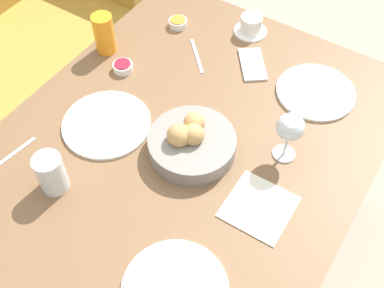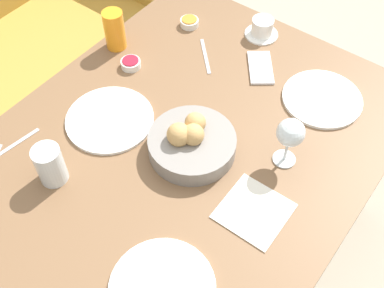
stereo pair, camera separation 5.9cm
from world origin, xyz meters
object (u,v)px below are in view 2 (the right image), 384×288
object	(u,v)px
plate_near_left	(162,288)
jam_bowl_honey	(189,22)
juice_glass	(114,30)
coffee_cup	(262,28)
jam_bowl_berry	(131,63)
bread_basket	(191,142)
water_tumbler	(50,165)
wine_glass	(290,134)
plate_far_center	(110,119)
plate_near_right	(322,99)
cell_phone	(260,68)
fork_silver	(13,145)
napkin	(254,211)
knife_silver	(205,56)

from	to	relation	value
plate_near_left	jam_bowl_honey	world-z (taller)	jam_bowl_honey
juice_glass	coffee_cup	distance (m)	0.50
coffee_cup	jam_bowl_honey	size ratio (longest dim) A/B	1.79
coffee_cup	jam_bowl_berry	bearing A→B (deg)	147.04
bread_basket	jam_bowl_honey	xyz separation A→B (m)	(0.43, 0.34, -0.02)
bread_basket	juice_glass	xyz separation A→B (m)	(0.20, 0.47, 0.03)
water_tumbler	coffee_cup	world-z (taller)	water_tumbler
juice_glass	coffee_cup	xyz separation A→B (m)	(0.34, -0.36, -0.04)
jam_bowl_berry	jam_bowl_honey	world-z (taller)	same
bread_basket	wine_glass	world-z (taller)	wine_glass
water_tumbler	jam_bowl_berry	world-z (taller)	water_tumbler
plate_near_left	plate_far_center	world-z (taller)	same
plate_far_center	water_tumbler	distance (m)	0.24
wine_glass	coffee_cup	size ratio (longest dim) A/B	1.36
water_tumbler	jam_bowl_berry	xyz separation A→B (m)	(0.45, 0.12, -0.04)
plate_near_right	jam_bowl_honey	world-z (taller)	jam_bowl_honey
plate_near_right	cell_phone	distance (m)	0.22
plate_near_right	fork_silver	bearing A→B (deg)	138.29
plate_near_right	jam_bowl_honey	bearing A→B (deg)	85.90
plate_near_left	water_tumbler	xyz separation A→B (m)	(0.06, 0.43, 0.05)
wine_glass	jam_bowl_berry	world-z (taller)	wine_glass
juice_glass	jam_bowl_berry	world-z (taller)	juice_glass
plate_near_right	napkin	size ratio (longest dim) A/B	1.45
plate_far_center	knife_silver	xyz separation A→B (m)	(0.40, -0.06, -0.00)
fork_silver	water_tumbler	bearing A→B (deg)	-91.12
plate_near_left	water_tumbler	world-z (taller)	water_tumbler
plate_near_right	wine_glass	xyz separation A→B (m)	(-0.27, -0.02, 0.11)
jam_bowl_honey	water_tumbler	bearing A→B (deg)	-172.14
bread_basket	coffee_cup	world-z (taller)	bread_basket
plate_near_right	napkin	world-z (taller)	plate_near_right
plate_near_right	coffee_cup	bearing A→B (deg)	64.65
napkin	plate_near_left	bearing A→B (deg)	169.08
plate_far_center	coffee_cup	size ratio (longest dim) A/B	2.26
jam_bowl_berry	fork_silver	distance (m)	0.45
wine_glass	fork_silver	size ratio (longest dim) A/B	0.92
wine_glass	knife_silver	xyz separation A→B (m)	(0.21, 0.42, -0.11)
plate_near_left	jam_bowl_berry	xyz separation A→B (m)	(0.51, 0.55, 0.01)
water_tumbler	wine_glass	world-z (taller)	wine_glass
bread_basket	juice_glass	world-z (taller)	juice_glass
plate_near_left	wine_glass	xyz separation A→B (m)	(0.49, -0.04, 0.11)
jam_bowl_berry	plate_near_right	bearing A→B (deg)	-66.73
jam_bowl_berry	jam_bowl_honey	size ratio (longest dim) A/B	1.00
plate_near_left	juice_glass	world-z (taller)	juice_glass
juice_glass	cell_phone	bearing A→B (deg)	-65.91
bread_basket	plate_near_left	size ratio (longest dim) A/B	0.98
plate_far_center	cell_phone	world-z (taller)	plate_far_center
plate_near_right	wine_glass	world-z (taller)	wine_glass
wine_glass	coffee_cup	bearing A→B (deg)	38.87
juice_glass	coffee_cup	bearing A→B (deg)	-46.26
juice_glass	fork_silver	world-z (taller)	juice_glass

